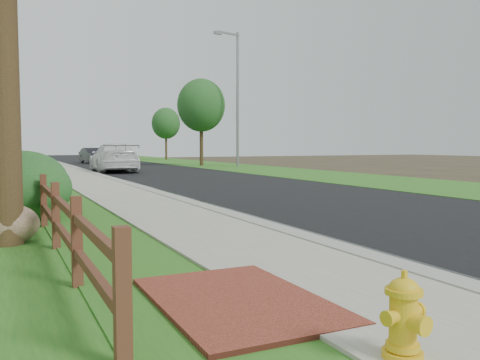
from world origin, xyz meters
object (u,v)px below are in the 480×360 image
ranch_fence (39,193)px  fire_hydrant (404,318)px  dark_car_mid (119,156)px  streetlight (236,91)px  white_suv (114,158)px

ranch_fence → fire_hydrant: ranch_fence is taller
dark_car_mid → streetlight: streetlight is taller
ranch_fence → dark_car_mid: 31.04m
dark_car_mid → white_suv: bearing=70.0°
fire_hydrant → streetlight: bearing=67.1°
ranch_fence → streetlight: (15.42, 22.78, 5.09)m
white_suv → streetlight: bearing=-158.9°
dark_car_mid → ranch_fence: bearing=68.4°
dark_car_mid → streetlight: bearing=129.0°
fire_hydrant → dark_car_mid: 39.70m
ranch_fence → dark_car_mid: dark_car_mid is taller
fire_hydrant → dark_car_mid: bearing=81.0°
fire_hydrant → dark_car_mid: size_ratio=0.15×
fire_hydrant → streetlight: 35.17m
ranch_fence → dark_car_mid: size_ratio=3.87×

